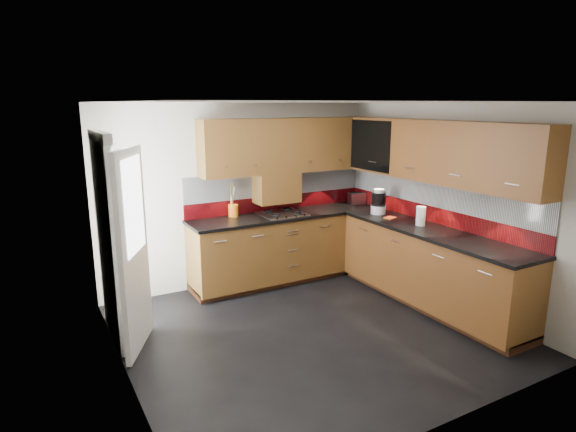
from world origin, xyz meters
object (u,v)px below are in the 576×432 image
utensil_pot (233,209)px  food_processor (379,202)px  gas_hob (283,214)px  toaster (357,198)px

utensil_pot → food_processor: 1.94m
gas_hob → utensil_pot: size_ratio=1.27×
gas_hob → food_processor: 1.30m
utensil_pot → gas_hob: bearing=-19.5°
utensil_pot → food_processor: size_ratio=1.38×
utensil_pot → toaster: size_ratio=1.80×
gas_hob → food_processor: (1.15, -0.58, 0.14)m
gas_hob → toaster: bearing=4.0°
food_processor → toaster: bearing=77.6°
food_processor → utensil_pot: bearing=155.8°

